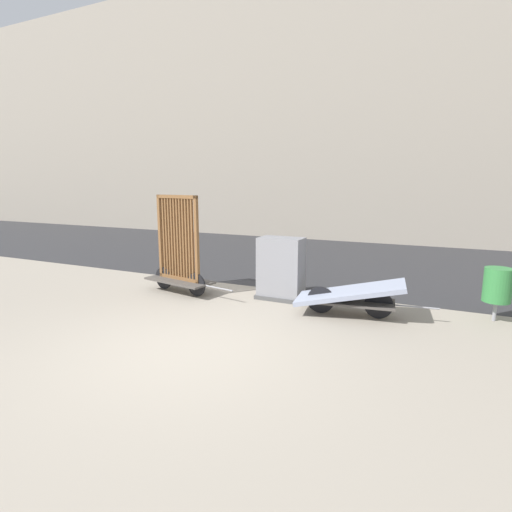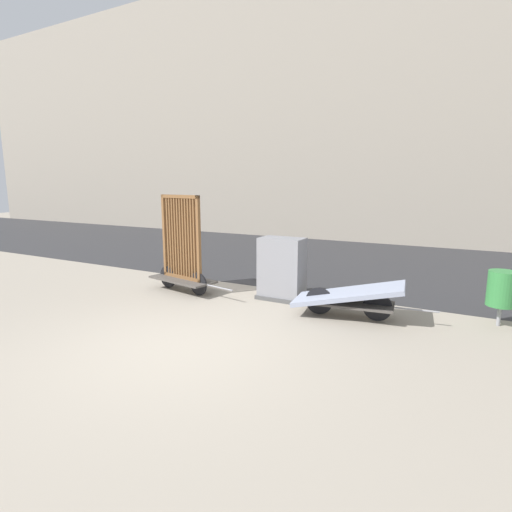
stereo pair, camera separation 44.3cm
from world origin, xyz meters
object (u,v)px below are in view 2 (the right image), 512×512
Objects in this scene: bike_cart_with_mattress at (348,297)px; utility_cabinet at (282,271)px; bike_cart_with_bedframe at (182,258)px; trash_bin at (502,289)px.

bike_cart_with_mattress is 1.58m from utility_cabinet.
bike_cart_with_bedframe is 5.99m from trash_bin.
bike_cart_with_bedframe is 3.65m from bike_cart_with_mattress.
bike_cart_with_mattress is 2.45m from trash_bin.
utility_cabinet is at bearing -175.71° from trash_bin.
bike_cart_with_bedframe is 0.93× the size of bike_cart_with_mattress.
bike_cart_with_bedframe reaches higher than bike_cart_with_mattress.
utility_cabinet is at bearing 23.58° from bike_cart_with_bedframe.
trash_bin is at bearing 4.29° from utility_cabinet.
bike_cart_with_bedframe is 1.81× the size of utility_cabinet.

